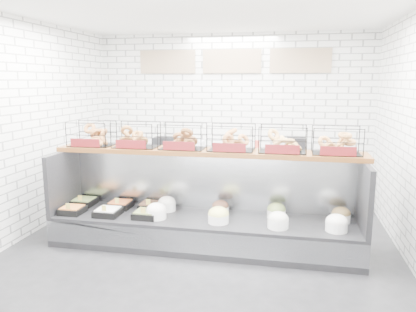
# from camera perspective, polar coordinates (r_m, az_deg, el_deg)

# --- Properties ---
(ground) EXTENTS (5.50, 5.50, 0.00)m
(ground) POSITION_cam_1_polar(r_m,az_deg,el_deg) (5.24, -1.35, -13.75)
(ground) COLOR black
(ground) RESTS_ON ground
(room_shell) EXTENTS (5.02, 5.51, 3.01)m
(room_shell) POSITION_cam_1_polar(r_m,az_deg,el_deg) (5.37, 0.01, 9.49)
(room_shell) COLOR white
(room_shell) RESTS_ON ground
(display_case) EXTENTS (4.00, 0.90, 1.20)m
(display_case) POSITION_cam_1_polar(r_m,az_deg,el_deg) (5.43, -0.55, -9.12)
(display_case) COLOR black
(display_case) RESTS_ON ground
(bagel_shelf) EXTENTS (4.10, 0.50, 0.40)m
(bagel_shelf) POSITION_cam_1_polar(r_m,az_deg,el_deg) (5.34, -0.16, 2.27)
(bagel_shelf) COLOR #512B11
(bagel_shelf) RESTS_ON display_case
(prep_counter) EXTENTS (4.00, 0.60, 1.20)m
(prep_counter) POSITION_cam_1_polar(r_m,az_deg,el_deg) (7.36, 2.82, -2.72)
(prep_counter) COLOR #93969B
(prep_counter) RESTS_ON ground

